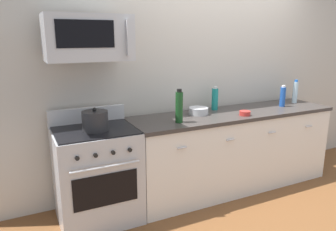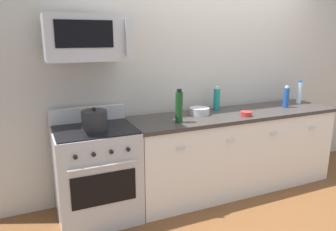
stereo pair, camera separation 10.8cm
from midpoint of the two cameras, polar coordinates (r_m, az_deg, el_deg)
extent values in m
plane|color=brown|center=(4.03, 10.37, -12.20)|extent=(6.68, 6.68, 0.00)
cube|color=#B7B2A8|center=(3.98, 7.72, 7.89)|extent=(5.57, 0.10, 2.70)
cube|color=silver|center=(3.86, 10.66, -6.32)|extent=(2.45, 0.62, 0.88)
cube|color=#383330|center=(3.73, 10.97, 0.33)|extent=(2.48, 0.65, 0.04)
cube|color=black|center=(3.82, 12.95, -13.09)|extent=(2.45, 0.02, 0.10)
cylinder|color=silver|center=(3.08, 1.52, -5.83)|extent=(0.10, 0.02, 0.02)
cylinder|color=silver|center=(3.36, 10.21, -4.29)|extent=(0.10, 0.02, 0.02)
cylinder|color=silver|center=(3.72, 17.35, -2.95)|extent=(0.10, 0.02, 0.02)
cylinder|color=silver|center=(4.12, 23.17, -1.82)|extent=(0.10, 0.02, 0.02)
cube|color=#B7BABF|center=(3.22, -13.51, -10.39)|extent=(0.76, 0.64, 0.91)
cube|color=black|center=(2.94, -12.06, -12.91)|extent=(0.58, 0.01, 0.30)
cylinder|color=#B7BABF|center=(2.81, -12.14, -8.99)|extent=(0.61, 0.02, 0.02)
cube|color=#B7BABF|center=(3.32, -15.14, 0.01)|extent=(0.76, 0.06, 0.16)
cube|color=black|center=(3.06, -13.99, -2.50)|extent=(0.73, 0.61, 0.01)
cylinder|color=black|center=(2.76, -17.01, -7.34)|extent=(0.04, 0.02, 0.04)
cylinder|color=black|center=(2.78, -13.90, -6.94)|extent=(0.04, 0.02, 0.04)
cylinder|color=black|center=(2.81, -10.86, -6.53)|extent=(0.04, 0.02, 0.04)
cylinder|color=black|center=(2.85, -7.90, -6.12)|extent=(0.04, 0.02, 0.04)
cube|color=#B7BABF|center=(2.99, -15.16, 13.25)|extent=(0.74, 0.40, 0.40)
cube|color=black|center=(2.78, -15.60, 13.87)|extent=(0.48, 0.01, 0.22)
cube|color=#B7BABF|center=(2.86, -8.24, 13.57)|extent=(0.02, 0.04, 0.30)
cylinder|color=silver|center=(4.44, 21.12, 3.88)|extent=(0.06, 0.06, 0.27)
cylinder|color=blue|center=(4.42, 21.29, 5.80)|extent=(0.04, 0.04, 0.03)
cylinder|color=#19471E|center=(3.18, 1.03, 1.46)|extent=(0.08, 0.08, 0.31)
cylinder|color=black|center=(3.15, 1.05, 4.49)|extent=(0.05, 0.05, 0.03)
cylinder|color=#197F7A|center=(3.78, 7.56, 2.90)|extent=(0.08, 0.08, 0.25)
cylinder|color=beige|center=(3.75, 7.62, 4.97)|extent=(0.05, 0.05, 0.03)
cylinder|color=#1E4CA5|center=(4.16, 19.10, 3.16)|extent=(0.07, 0.07, 0.24)
cylinder|color=silver|center=(4.13, 19.25, 4.94)|extent=(0.04, 0.04, 0.02)
cylinder|color=#B2B5BA|center=(3.55, 4.59, 0.82)|extent=(0.22, 0.22, 0.08)
torus|color=#B2B5BA|center=(3.54, 4.61, 1.34)|extent=(0.22, 0.22, 0.01)
cylinder|color=#B2B5BA|center=(3.56, 4.58, 0.30)|extent=(0.12, 0.12, 0.01)
cylinder|color=#B72D28|center=(3.58, 12.76, 0.41)|extent=(0.12, 0.12, 0.05)
torus|color=#B72D28|center=(3.58, 12.78, 0.75)|extent=(0.12, 0.12, 0.01)
cylinder|color=#B72D28|center=(3.59, 12.74, 0.08)|extent=(0.07, 0.07, 0.01)
cylinder|color=#262628|center=(2.99, -13.90, -0.96)|extent=(0.24, 0.24, 0.18)
sphere|color=black|center=(2.97, -14.02, 1.03)|extent=(0.04, 0.04, 0.04)
camera|label=1|loc=(0.05, -90.96, -0.24)|focal=34.12mm
camera|label=2|loc=(0.05, 89.04, 0.24)|focal=34.12mm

